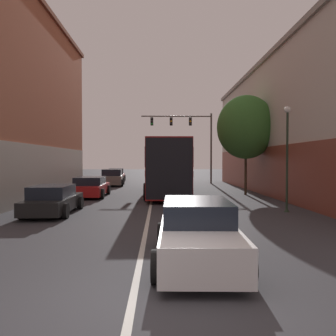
{
  "coord_description": "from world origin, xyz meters",
  "views": [
    {
      "loc": [
        0.45,
        -5.24,
        2.32
      ],
      "look_at": [
        0.99,
        15.44,
        1.84
      ],
      "focal_mm": 35.0,
      "sensor_mm": 36.0,
      "label": 1
    }
  ],
  "objects": [
    {
      "name": "bus",
      "position": [
        0.96,
        17.36,
        2.0
      ],
      "size": [
        2.87,
        11.55,
        3.57
      ],
      "rotation": [
        0.0,
        0.0,
        1.57
      ],
      "color": "maroon",
      "rests_on": "ground_plane"
    },
    {
      "name": "lane_center_line",
      "position": [
        0.0,
        15.8,
        0.0
      ],
      "size": [
        0.14,
        43.61,
        0.01
      ],
      "color": "silver",
      "rests_on": "ground_plane"
    },
    {
      "name": "street_tree_near",
      "position": [
        6.29,
        16.74,
        4.56
      ],
      "size": [
        3.9,
        3.51,
        6.71
      ],
      "color": "#3D2D1E",
      "rests_on": "ground_plane"
    },
    {
      "name": "parked_car_left_far",
      "position": [
        -3.95,
        15.72,
        0.62
      ],
      "size": [
        2.14,
        4.47,
        1.28
      ],
      "rotation": [
        0.0,
        0.0,
        1.59
      ],
      "color": "red",
      "rests_on": "ground_plane"
    },
    {
      "name": "traffic_signal_gantry",
      "position": [
        3.42,
        27.59,
        5.18
      ],
      "size": [
        7.11,
        0.36,
        7.04
      ],
      "color": "#514C47",
      "rests_on": "ground_plane"
    },
    {
      "name": "parked_car_left_distant",
      "position": [
        -4.16,
        9.04,
        0.6
      ],
      "size": [
        1.96,
        4.27,
        1.25
      ],
      "rotation": [
        0.0,
        0.0,
        1.59
      ],
      "color": "black",
      "rests_on": "ground_plane"
    },
    {
      "name": "street_lamp",
      "position": [
        6.18,
        9.28,
        2.61
      ],
      "size": [
        0.29,
        0.29,
        4.74
      ],
      "color": "#233323",
      "rests_on": "ground_plane"
    },
    {
      "name": "parked_car_left_near",
      "position": [
        -4.33,
        31.16,
        0.67
      ],
      "size": [
        2.16,
        3.99,
        1.44
      ],
      "rotation": [
        0.0,
        0.0,
        1.64
      ],
      "color": "red",
      "rests_on": "ground_plane"
    },
    {
      "name": "building_right_storefront",
      "position": [
        11.63,
        17.22,
        4.73
      ],
      "size": [
        8.67,
        28.14,
        9.23
      ],
      "color": "beige",
      "rests_on": "ground_plane"
    },
    {
      "name": "hatchback_foreground",
      "position": [
        1.32,
        2.23,
        0.66
      ],
      "size": [
        2.07,
        4.34,
        1.38
      ],
      "rotation": [
        0.0,
        0.0,
        1.53
      ],
      "color": "silver",
      "rests_on": "ground_plane"
    },
    {
      "name": "parked_car_left_mid",
      "position": [
        -3.91,
        25.06,
        0.72
      ],
      "size": [
        2.33,
        4.52,
        1.51
      ],
      "rotation": [
        0.0,
        0.0,
        1.64
      ],
      "color": "slate",
      "rests_on": "ground_plane"
    },
    {
      "name": "ground_plane",
      "position": [
        0.0,
        0.0,
        0.0
      ],
      "size": [
        160.0,
        160.0,
        0.0
      ],
      "primitive_type": "plane",
      "color": "#38383D"
    }
  ]
}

